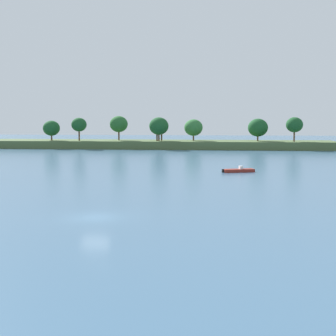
% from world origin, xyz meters
% --- Properties ---
extents(ground_plane, '(400.00, 400.00, 0.00)m').
position_xyz_m(ground_plane, '(0.00, 0.00, 0.00)').
color(ground_plane, '#3D607F').
extents(treeline_island, '(99.34, 13.21, 9.26)m').
position_xyz_m(treeline_island, '(-4.89, 97.72, 2.38)').
color(treeline_island, '#4C6038').
rests_on(treeline_island, ground).
extents(fishing_skiff, '(5.44, 3.05, 1.00)m').
position_xyz_m(fishing_skiff, '(14.48, 38.08, 0.27)').
color(fishing_skiff, maroon).
rests_on(fishing_skiff, ground).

